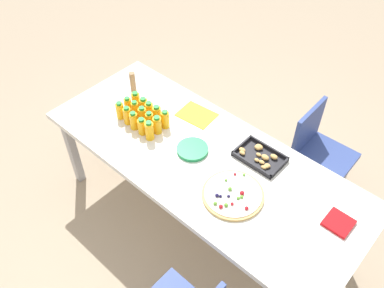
{
  "coord_description": "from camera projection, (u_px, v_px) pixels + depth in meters",
  "views": [
    {
      "loc": [
        1.16,
        -1.38,
        2.71
      ],
      "look_at": [
        -0.11,
        0.02,
        0.77
      ],
      "focal_mm": 37.89,
      "sensor_mm": 36.0,
      "label": 1
    }
  ],
  "objects": [
    {
      "name": "juice_bottle_14",
      "position": [
        165.0,
        119.0,
        2.81
      ],
      "size": [
        0.06,
        0.06,
        0.14
      ],
      "color": "#FAAF14",
      "rests_on": "party_table"
    },
    {
      "name": "juice_bottle_2",
      "position": [
        134.0,
        121.0,
        2.81
      ],
      "size": [
        0.06,
        0.06,
        0.14
      ],
      "color": "#F9AC14",
      "rests_on": "party_table"
    },
    {
      "name": "ground_plane",
      "position": [
        200.0,
        220.0,
        3.2
      ],
      "size": [
        12.0,
        12.0,
        0.0
      ],
      "primitive_type": "plane",
      "color": "tan"
    },
    {
      "name": "party_table",
      "position": [
        202.0,
        162.0,
        2.71
      ],
      "size": [
        2.25,
        0.91,
        0.75
      ],
      "color": "silver",
      "rests_on": "ground_plane"
    },
    {
      "name": "cardboard_tube",
      "position": [
        133.0,
        82.0,
        3.08
      ],
      "size": [
        0.04,
        0.04,
        0.17
      ],
      "primitive_type": "cylinder",
      "color": "#9E7A56",
      "rests_on": "party_table"
    },
    {
      "name": "plate_stack",
      "position": [
        192.0,
        149.0,
        2.69
      ],
      "size": [
        0.21,
        0.21,
        0.02
      ],
      "color": "#1E8C4C",
      "rests_on": "party_table"
    },
    {
      "name": "juice_bottle_10",
      "position": [
        136.0,
        101.0,
        2.96
      ],
      "size": [
        0.06,
        0.06,
        0.14
      ],
      "color": "#F9AD14",
      "rests_on": "party_table"
    },
    {
      "name": "juice_bottle_9",
      "position": [
        157.0,
        125.0,
        2.78
      ],
      "size": [
        0.06,
        0.06,
        0.14
      ],
      "color": "#F8AB14",
      "rests_on": "party_table"
    },
    {
      "name": "juice_bottle_7",
      "position": [
        142.0,
        116.0,
        2.84
      ],
      "size": [
        0.06,
        0.06,
        0.14
      ],
      "color": "#F9AC14",
      "rests_on": "party_table"
    },
    {
      "name": "paper_folder",
      "position": [
        197.0,
        115.0,
        2.95
      ],
      "size": [
        0.28,
        0.22,
        0.01
      ],
      "primitive_type": "cube",
      "rotation": [
        0.0,
        0.0,
        0.1
      ],
      "color": "yellow",
      "rests_on": "party_table"
    },
    {
      "name": "juice_bottle_3",
      "position": [
        142.0,
        126.0,
        2.77
      ],
      "size": [
        0.06,
        0.06,
        0.13
      ],
      "color": "#F9AC14",
      "rests_on": "party_table"
    },
    {
      "name": "chair_far_right",
      "position": [
        318.0,
        149.0,
        3.05
      ],
      "size": [
        0.41,
        0.41,
        0.83
      ],
      "rotation": [
        0.0,
        0.0,
        -1.55
      ],
      "color": "#33478C",
      "rests_on": "ground_plane"
    },
    {
      "name": "juice_bottle_6",
      "position": [
        135.0,
        110.0,
        2.89
      ],
      "size": [
        0.05,
        0.05,
        0.14
      ],
      "color": "#FAAA14",
      "rests_on": "party_table"
    },
    {
      "name": "juice_bottle_12",
      "position": [
        149.0,
        110.0,
        2.89
      ],
      "size": [
        0.06,
        0.06,
        0.13
      ],
      "color": "#FAAC14",
      "rests_on": "party_table"
    },
    {
      "name": "juice_bottle_1",
      "position": [
        127.0,
        116.0,
        2.84
      ],
      "size": [
        0.06,
        0.06,
        0.14
      ],
      "color": "#FBAA14",
      "rests_on": "party_table"
    },
    {
      "name": "fruit_pizza",
      "position": [
        233.0,
        195.0,
        2.43
      ],
      "size": [
        0.38,
        0.38,
        0.05
      ],
      "color": "tan",
      "rests_on": "party_table"
    },
    {
      "name": "napkin_stack",
      "position": [
        339.0,
        223.0,
        2.29
      ],
      "size": [
        0.15,
        0.15,
        0.02
      ],
      "primitive_type": "cube",
      "color": "red",
      "rests_on": "party_table"
    },
    {
      "name": "juice_bottle_5",
      "position": [
        128.0,
        106.0,
        2.92
      ],
      "size": [
        0.05,
        0.05,
        0.14
      ],
      "color": "#FAAB14",
      "rests_on": "party_table"
    },
    {
      "name": "juice_bottle_0",
      "position": [
        120.0,
        111.0,
        2.88
      ],
      "size": [
        0.06,
        0.06,
        0.14
      ],
      "color": "#FAAF14",
      "rests_on": "party_table"
    },
    {
      "name": "juice_bottle_8",
      "position": [
        150.0,
        121.0,
        2.81
      ],
      "size": [
        0.06,
        0.06,
        0.14
      ],
      "color": "#FAAD14",
      "rests_on": "party_table"
    },
    {
      "name": "juice_bottle_13",
      "position": [
        157.0,
        115.0,
        2.85
      ],
      "size": [
        0.06,
        0.06,
        0.15
      ],
      "color": "#F9AA14",
      "rests_on": "party_table"
    },
    {
      "name": "snack_tray",
      "position": [
        260.0,
        157.0,
        2.64
      ],
      "size": [
        0.31,
        0.21,
        0.04
      ],
      "color": "black",
      "rests_on": "party_table"
    },
    {
      "name": "juice_bottle_4",
      "position": [
        149.0,
        131.0,
        2.73
      ],
      "size": [
        0.06,
        0.06,
        0.15
      ],
      "color": "#FAAB14",
      "rests_on": "party_table"
    },
    {
      "name": "juice_bottle_11",
      "position": [
        144.0,
        106.0,
        2.93
      ],
      "size": [
        0.06,
        0.06,
        0.13
      ],
      "color": "#F9AC14",
      "rests_on": "party_table"
    }
  ]
}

